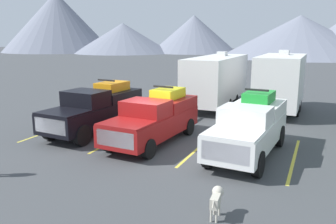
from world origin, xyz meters
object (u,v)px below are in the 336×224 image
at_px(pickup_truck_b, 155,118).
at_px(pickup_truck_c, 250,126).
at_px(camper_trailer_b, 281,81).
at_px(pickup_truck_a, 96,108).
at_px(camper_trailer_a, 217,78).
at_px(dog, 217,197).

xyz_separation_m(pickup_truck_b, pickup_truck_c, (4.34, -0.08, 0.07)).
bearing_deg(camper_trailer_b, pickup_truck_c, -91.17).
relative_size(pickup_truck_a, camper_trailer_a, 0.65).
bearing_deg(pickup_truck_c, pickup_truck_b, 178.94).
height_order(camper_trailer_a, camper_trailer_b, camper_trailer_b).
height_order(pickup_truck_c, camper_trailer_b, camper_trailer_b).
bearing_deg(pickup_truck_c, camper_trailer_b, 88.83).
relative_size(camper_trailer_b, dog, 8.28).
relative_size(pickup_truck_a, dog, 6.78).
height_order(camper_trailer_a, dog, camper_trailer_a).
distance_m(pickup_truck_a, pickup_truck_b, 3.46).
bearing_deg(dog, camper_trailer_b, 90.04).
bearing_deg(camper_trailer_a, pickup_truck_b, -91.91).
xyz_separation_m(camper_trailer_a, dog, (4.23, -14.64, -1.41)).
xyz_separation_m(pickup_truck_a, camper_trailer_a, (3.74, 8.73, 0.74)).
distance_m(pickup_truck_b, camper_trailer_b, 9.86).
bearing_deg(dog, pickup_truck_a, 143.46).
distance_m(pickup_truck_a, pickup_truck_c, 7.79).
relative_size(pickup_truck_b, dog, 6.59).
bearing_deg(pickup_truck_a, camper_trailer_b, 46.34).
bearing_deg(dog, pickup_truck_c, 91.99).
distance_m(pickup_truck_b, camper_trailer_a, 9.14).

